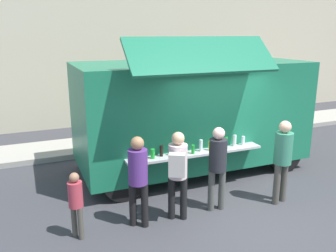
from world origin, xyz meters
TOP-DOWN VIEW (x-y plane):
  - ground_plane at (0.00, 0.00)m, footprint 60.00×60.00m
  - curb_strip at (-4.04, 5.17)m, footprint 28.00×1.60m
  - food_truck_main at (-0.03, 2.55)m, footprint 5.57×3.20m
  - trash_bin at (4.14, 4.87)m, footprint 0.60×0.60m
  - customer_front_ordering at (-0.56, 0.40)m, footprint 0.35×0.34m
  - customer_mid_with_backpack at (-1.42, 0.34)m, footprint 0.46×0.55m
  - customer_rear_waiting at (-2.15, 0.42)m, footprint 0.34×0.34m
  - customer_extra_browsing at (0.79, 0.16)m, footprint 0.36×0.35m
  - child_near_queue at (-3.23, 0.45)m, footprint 0.24×0.24m

SIDE VIEW (x-z plane):
  - ground_plane at x=0.00m, z-range 0.00..0.00m
  - curb_strip at x=-4.04m, z-range 0.00..0.15m
  - trash_bin at x=4.14m, z-range 0.00..0.93m
  - child_near_queue at x=-3.23m, z-range 0.12..1.30m
  - customer_front_ordering at x=-0.56m, z-range 0.16..1.84m
  - customer_rear_waiting at x=-2.15m, z-range 0.16..1.84m
  - customer_extra_browsing at x=0.79m, z-range 0.17..1.90m
  - customer_mid_with_backpack at x=-1.42m, z-range 0.19..1.88m
  - food_truck_main at x=-0.03m, z-range -0.17..3.14m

